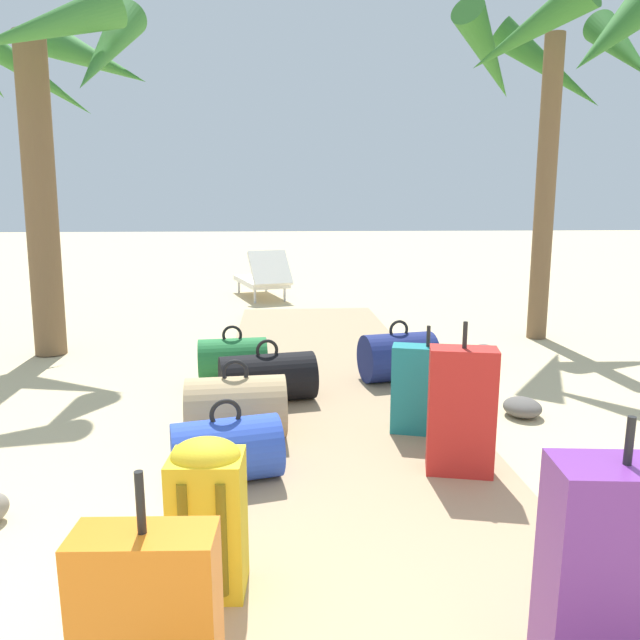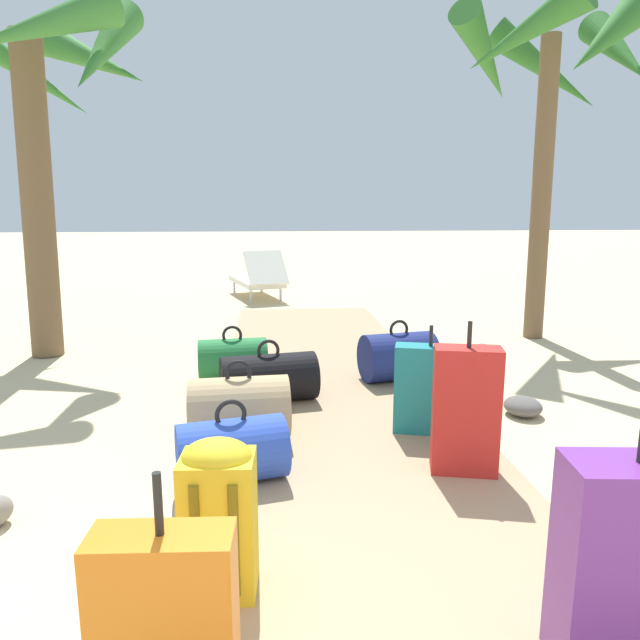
# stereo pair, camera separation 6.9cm
# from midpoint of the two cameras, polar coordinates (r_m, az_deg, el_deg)

# --- Properties ---
(ground_plane) EXTENTS (60.00, 60.00, 0.00)m
(ground_plane) POSITION_cam_midpoint_polar(r_m,az_deg,el_deg) (3.96, 2.43, -10.83)
(ground_plane) COLOR #D1BA8C
(boardwalk) EXTENTS (1.72, 7.06, 0.08)m
(boardwalk) POSITION_cam_midpoint_polar(r_m,az_deg,el_deg) (4.61, 1.42, -7.08)
(boardwalk) COLOR tan
(boardwalk) RESTS_ON ground
(duffel_bag_black) EXTENTS (0.74, 0.47, 0.46)m
(duffel_bag_black) POSITION_cam_midpoint_polar(r_m,az_deg,el_deg) (4.25, -4.71, -5.67)
(duffel_bag_black) COLOR black
(duffel_bag_black) RESTS_ON boardwalk
(suitcase_red) EXTENTS (0.37, 0.24, 0.83)m
(suitcase_red) POSITION_cam_midpoint_polar(r_m,az_deg,el_deg) (3.18, 14.34, -8.69)
(suitcase_red) COLOR red
(suitcase_red) RESTS_ON boardwalk
(duffel_bag_blue) EXTENTS (0.61, 0.44, 0.44)m
(duffel_bag_blue) POSITION_cam_midpoint_polar(r_m,az_deg,el_deg) (3.10, -8.53, -12.53)
(duffel_bag_blue) COLOR #2847B7
(duffel_bag_blue) RESTS_ON boardwalk
(backpack_yellow) EXTENTS (0.28, 0.24, 0.60)m
(backpack_yellow) POSITION_cam_midpoint_polar(r_m,az_deg,el_deg) (2.25, -10.08, -18.16)
(backpack_yellow) COLOR gold
(backpack_yellow) RESTS_ON boardwalk
(suitcase_purple) EXTENTS (0.43, 0.26, 0.82)m
(suitcase_purple) POSITION_cam_midpoint_polar(r_m,az_deg,el_deg) (2.09, 27.96, -20.92)
(suitcase_purple) COLOR #6B2D84
(suitcase_purple) RESTS_ON boardwalk
(duffel_bag_green) EXTENTS (0.58, 0.38, 0.45)m
(duffel_bag_green) POSITION_cam_midpoint_polar(r_m,az_deg,el_deg) (4.83, -8.17, -3.74)
(duffel_bag_green) COLOR #237538
(duffel_bag_green) RESTS_ON boardwalk
(suitcase_orange) EXTENTS (0.40, 0.19, 0.73)m
(suitcase_orange) POSITION_cam_midpoint_polar(r_m,az_deg,el_deg) (1.85, -15.40, -26.88)
(suitcase_orange) COLOR orange
(suitcase_orange) RESTS_ON boardwalk
(duffel_bag_navy) EXTENTS (0.64, 0.50, 0.50)m
(duffel_bag_navy) POSITION_cam_midpoint_polar(r_m,az_deg,el_deg) (4.77, 8.10, -3.59)
(duffel_bag_navy) COLOR navy
(duffel_bag_navy) RESTS_ON boardwalk
(duffel_bag_tan) EXTENTS (0.63, 0.43, 0.50)m
(duffel_bag_tan) POSITION_cam_midpoint_polar(r_m,az_deg,el_deg) (3.61, -7.71, -8.52)
(duffel_bag_tan) COLOR tan
(duffel_bag_tan) RESTS_ON boardwalk
(suitcase_teal) EXTENTS (0.46, 0.27, 0.69)m
(suitcase_teal) POSITION_cam_midpoint_polar(r_m,az_deg,el_deg) (3.70, 10.96, -6.76)
(suitcase_teal) COLOR #197A7F
(suitcase_teal) RESTS_ON boardwalk
(palm_tree_near_left) EXTENTS (2.31, 2.32, 3.51)m
(palm_tree_near_left) POSITION_cam_midpoint_polar(r_m,az_deg,el_deg) (6.53, -25.70, 20.42)
(palm_tree_near_left) COLOR brown
(palm_tree_near_left) RESTS_ON ground
(palm_tree_far_right) EXTENTS (2.11, 2.17, 3.65)m
(palm_tree_far_right) POSITION_cam_midpoint_polar(r_m,az_deg,el_deg) (7.16, 22.42, 21.67)
(palm_tree_far_right) COLOR brown
(palm_tree_far_right) RESTS_ON ground
(lounge_chair) EXTENTS (1.01, 1.64, 0.79)m
(lounge_chair) POSITION_cam_midpoint_polar(r_m,az_deg,el_deg) (9.42, -5.44, 4.12)
(lounge_chair) COLOR white
(lounge_chair) RESTS_ON ground
(rock_right_far) EXTENTS (0.28, 0.31, 0.13)m
(rock_right_far) POSITION_cam_midpoint_polar(r_m,az_deg,el_deg) (4.45, 19.71, -8.08)
(rock_right_far) COLOR #5B5651
(rock_right_far) RESTS_ON ground
(rock_right_mid) EXTENTS (0.29, 0.32, 0.18)m
(rock_right_mid) POSITION_cam_midpoint_polar(r_m,az_deg,el_deg) (5.77, 16.20, -3.23)
(rock_right_mid) COLOR #5B5651
(rock_right_mid) RESTS_ON ground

